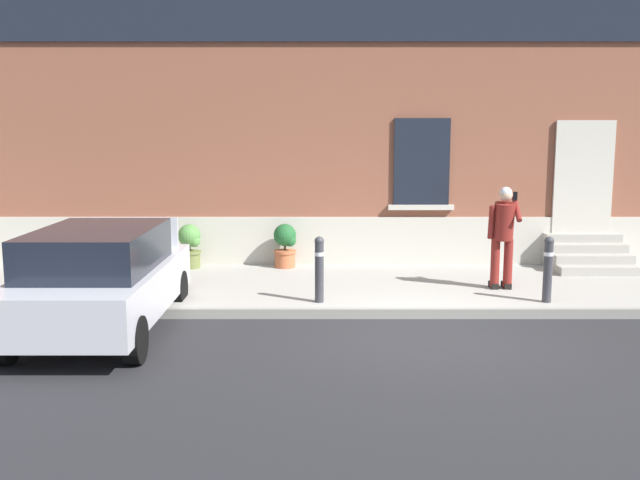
{
  "coord_description": "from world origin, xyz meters",
  "views": [
    {
      "loc": [
        -1.39,
        -9.72,
        2.86
      ],
      "look_at": [
        -1.38,
        1.6,
        1.1
      ],
      "focal_mm": 40.54,
      "sensor_mm": 36.0,
      "label": 1
    }
  ],
  "objects_px": {
    "hatchback_car_silver": "(101,278)",
    "planter_olive": "(189,245)",
    "bollard_near_person": "(547,267)",
    "planter_terracotta": "(285,244)",
    "planter_cream": "(89,247)",
    "bollard_far_left": "(319,267)",
    "person_on_phone": "(503,231)"
  },
  "relations": [
    {
      "from": "person_on_phone",
      "to": "planter_cream",
      "type": "relative_size",
      "value": 2.03
    },
    {
      "from": "bollard_near_person",
      "to": "planter_terracotta",
      "type": "distance_m",
      "value": 5.12
    },
    {
      "from": "hatchback_car_silver",
      "to": "planter_olive",
      "type": "bearing_deg",
      "value": 82.51
    },
    {
      "from": "hatchback_car_silver",
      "to": "person_on_phone",
      "type": "distance_m",
      "value": 6.5
    },
    {
      "from": "planter_cream",
      "to": "hatchback_car_silver",
      "type": "bearing_deg",
      "value": -70.09
    },
    {
      "from": "bollard_far_left",
      "to": "planter_cream",
      "type": "distance_m",
      "value": 5.05
    },
    {
      "from": "person_on_phone",
      "to": "planter_olive",
      "type": "relative_size",
      "value": 2.03
    },
    {
      "from": "person_on_phone",
      "to": "bollard_far_left",
      "type": "bearing_deg",
      "value": -155.84
    },
    {
      "from": "bollard_near_person",
      "to": "person_on_phone",
      "type": "distance_m",
      "value": 1.12
    },
    {
      "from": "planter_cream",
      "to": "planter_olive",
      "type": "height_order",
      "value": "same"
    },
    {
      "from": "bollard_far_left",
      "to": "planter_terracotta",
      "type": "height_order",
      "value": "bollard_far_left"
    },
    {
      "from": "person_on_phone",
      "to": "bollard_near_person",
      "type": "bearing_deg",
      "value": -54.15
    },
    {
      "from": "bollard_near_person",
      "to": "planter_cream",
      "type": "height_order",
      "value": "bollard_near_person"
    },
    {
      "from": "person_on_phone",
      "to": "planter_cream",
      "type": "distance_m",
      "value": 7.66
    },
    {
      "from": "hatchback_car_silver",
      "to": "planter_cream",
      "type": "xyz_separation_m",
      "value": [
        -1.34,
        3.69,
        -0.18
      ]
    },
    {
      "from": "bollard_near_person",
      "to": "bollard_far_left",
      "type": "xyz_separation_m",
      "value": [
        -3.58,
        0.0,
        0.0
      ]
    },
    {
      "from": "person_on_phone",
      "to": "planter_olive",
      "type": "height_order",
      "value": "person_on_phone"
    },
    {
      "from": "bollard_far_left",
      "to": "planter_terracotta",
      "type": "xyz_separation_m",
      "value": [
        -0.67,
        2.86,
        -0.11
      ]
    },
    {
      "from": "bollard_near_person",
      "to": "hatchback_car_silver",
      "type": "bearing_deg",
      "value": -169.92
    },
    {
      "from": "person_on_phone",
      "to": "planter_terracotta",
      "type": "height_order",
      "value": "person_on_phone"
    },
    {
      "from": "hatchback_car_silver",
      "to": "bollard_far_left",
      "type": "relative_size",
      "value": 3.9
    },
    {
      "from": "planter_cream",
      "to": "bollard_near_person",
      "type": "bearing_deg",
      "value": -17.48
    },
    {
      "from": "hatchback_car_silver",
      "to": "person_on_phone",
      "type": "relative_size",
      "value": 2.33
    },
    {
      "from": "bollard_near_person",
      "to": "planter_cream",
      "type": "xyz_separation_m",
      "value": [
        -7.96,
        2.51,
        -0.11
      ]
    },
    {
      "from": "hatchback_car_silver",
      "to": "planter_terracotta",
      "type": "height_order",
      "value": "hatchback_car_silver"
    },
    {
      "from": "hatchback_car_silver",
      "to": "bollard_near_person",
      "type": "distance_m",
      "value": 6.73
    },
    {
      "from": "bollard_far_left",
      "to": "person_on_phone",
      "type": "bearing_deg",
      "value": 16.43
    },
    {
      "from": "bollard_far_left",
      "to": "planter_cream",
      "type": "relative_size",
      "value": 1.22
    },
    {
      "from": "person_on_phone",
      "to": "planter_cream",
      "type": "xyz_separation_m",
      "value": [
        -7.48,
        1.6,
        -0.54
      ]
    },
    {
      "from": "bollard_near_person",
      "to": "bollard_far_left",
      "type": "relative_size",
      "value": 1.0
    },
    {
      "from": "hatchback_car_silver",
      "to": "bollard_far_left",
      "type": "height_order",
      "value": "hatchback_car_silver"
    },
    {
      "from": "planter_cream",
      "to": "planter_terracotta",
      "type": "distance_m",
      "value": 3.73
    }
  ]
}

